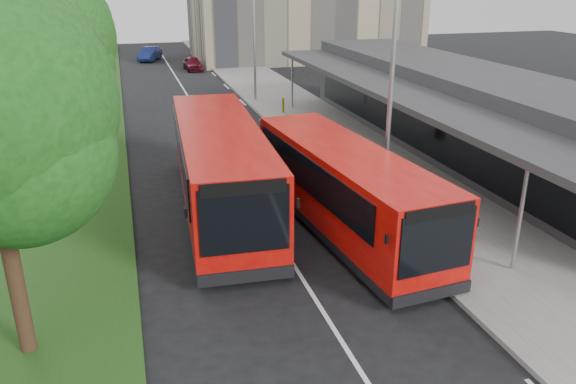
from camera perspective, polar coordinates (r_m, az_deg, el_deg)
The scene contains 16 objects.
ground at distance 17.47m, azimuth -0.15°, elevation -6.28°, with size 120.00×120.00×0.00m, color black.
pavement at distance 37.24m, azimuth 0.12°, elevation 8.83°, with size 5.00×80.00×0.15m, color slate.
grass_verge at distance 35.89m, azimuth -20.36°, elevation 6.99°, with size 5.00×80.00×0.10m, color #1D4516.
lane_centre_line at distance 31.25m, azimuth -7.90°, elevation 6.07°, with size 0.12×70.00×0.01m, color silver.
kerb_dashes at distance 35.65m, azimuth -3.62°, elevation 8.11°, with size 0.12×56.00×0.01m.
station_building at distance 28.11m, azimuth 16.96°, elevation 7.93°, with size 7.70×26.00×4.00m.
tree_mid at distance 24.22m, azimuth -23.31°, elevation 13.39°, with size 5.26×5.26×8.46m.
tree_far at distance 36.15m, azimuth -21.35°, elevation 15.21°, with size 4.96×4.96×7.97m.
lamp_post_near at distance 19.17m, azimuth 10.22°, elevation 10.83°, with size 1.44×0.28×8.00m.
lamp_post_far at distance 37.98m, azimuth -3.60°, elevation 16.13°, with size 1.44×0.28×8.00m.
bus_main at distance 18.50m, azimuth 5.79°, elevation 0.22°, with size 3.46×10.29×2.86m.
bus_second at distance 20.03m, azimuth -6.86°, elevation 2.34°, with size 3.51×11.41×3.19m.
litter_bin at distance 27.85m, azimuth 5.34°, elevation 5.63°, with size 0.53×0.53×0.95m, color #3B2518.
bollard at distance 34.67m, azimuth -0.50°, elevation 8.78°, with size 0.14×0.14×0.90m, color #FAED0D.
car_near at distance 52.44m, azimuth -9.65°, elevation 12.75°, with size 1.41×3.50×1.19m, color #4E0B19.
car_far at distance 59.35m, azimuth -13.86°, elevation 13.47°, with size 1.41×4.05×1.33m, color navy.
Camera 1 is at (-4.32, -14.88, 8.07)m, focal length 35.00 mm.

